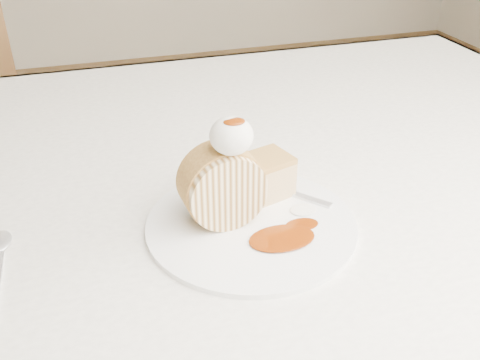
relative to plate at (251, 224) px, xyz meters
name	(u,v)px	position (x,y,z in m)	size (l,w,h in m)	color
table	(195,221)	(-0.03, 0.15, -0.09)	(1.40, 0.90, 0.75)	white
plate	(251,224)	(0.00, 0.00, 0.00)	(0.24, 0.24, 0.01)	white
roulade_slice	(223,186)	(-0.03, 0.01, 0.05)	(0.09, 0.09, 0.05)	#FFE6B1
cake_chunk	(267,178)	(0.04, 0.05, 0.02)	(0.05, 0.05, 0.04)	#BC9247
whipped_cream	(231,136)	(-0.02, 0.01, 0.11)	(0.05, 0.05, 0.04)	white
caramel_drizzle	(234,117)	(-0.02, 0.00, 0.13)	(0.02, 0.02, 0.01)	#6D2604
caramel_pool	(282,238)	(0.02, -0.04, 0.00)	(0.07, 0.05, 0.00)	#6D2604
fork	(293,194)	(0.07, 0.04, 0.00)	(0.02, 0.14, 0.00)	silver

